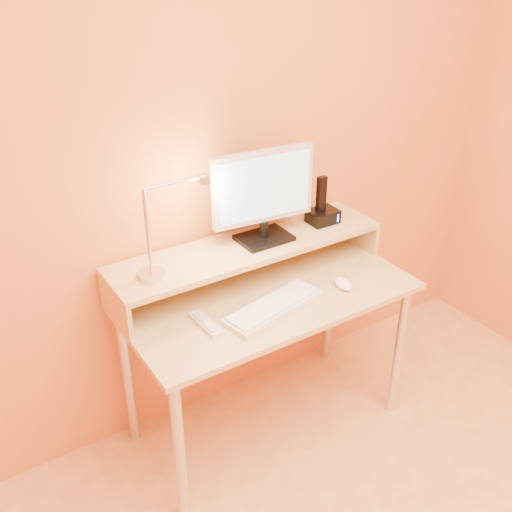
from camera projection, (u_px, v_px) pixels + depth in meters
wall_back at (226, 147)px, 2.39m from camera, size 3.00×0.04×2.50m
desk_leg_fl at (180, 454)px, 2.14m from camera, size 0.04×0.04×0.69m
desk_leg_fr at (399, 352)px, 2.66m from camera, size 0.04×0.04×0.69m
desk_leg_bl at (128, 378)px, 2.51m from camera, size 0.04×0.04×0.69m
desk_leg_br at (329, 301)px, 3.03m from camera, size 0.04×0.04×0.69m
desk_lower at (268, 296)px, 2.41m from camera, size 1.20×0.60×0.02m
shelf_riser_left at (115, 306)px, 2.20m from camera, size 0.02×0.30×0.14m
shelf_riser_right at (355, 230)px, 2.76m from camera, size 0.02×0.30×0.14m
desk_shelf at (248, 247)px, 2.45m from camera, size 1.20×0.30×0.02m
monitor_foot at (264, 238)px, 2.47m from camera, size 0.22×0.16×0.02m
monitor_neck at (264, 228)px, 2.45m from camera, size 0.04×0.04×0.07m
monitor_panel at (263, 186)px, 2.37m from camera, size 0.44×0.08×0.30m
monitor_back at (260, 184)px, 2.39m from camera, size 0.40×0.05×0.26m
monitor_screen at (266, 188)px, 2.35m from camera, size 0.40×0.04×0.26m
lamp_base at (152, 275)px, 2.20m from camera, size 0.10×0.10×0.02m
lamp_post at (148, 232)px, 2.11m from camera, size 0.01×0.01×0.33m
lamp_arm at (175, 183)px, 2.09m from camera, size 0.24×0.01×0.01m
lamp_head at (205, 180)px, 2.16m from camera, size 0.04×0.04×0.03m
lamp_bulb at (205, 184)px, 2.16m from camera, size 0.03×0.03×0.00m
phone_dock at (323, 216)px, 2.61m from camera, size 0.13×0.10×0.06m
phone_handset at (321, 194)px, 2.55m from camera, size 0.04×0.03×0.16m
phone_led at (338, 218)px, 2.59m from camera, size 0.01×0.00×0.04m
keyboard at (273, 307)px, 2.30m from camera, size 0.45×0.22×0.02m
mouse at (343, 284)px, 2.44m from camera, size 0.08×0.11×0.04m
remote_control at (205, 324)px, 2.20m from camera, size 0.05×0.18×0.02m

